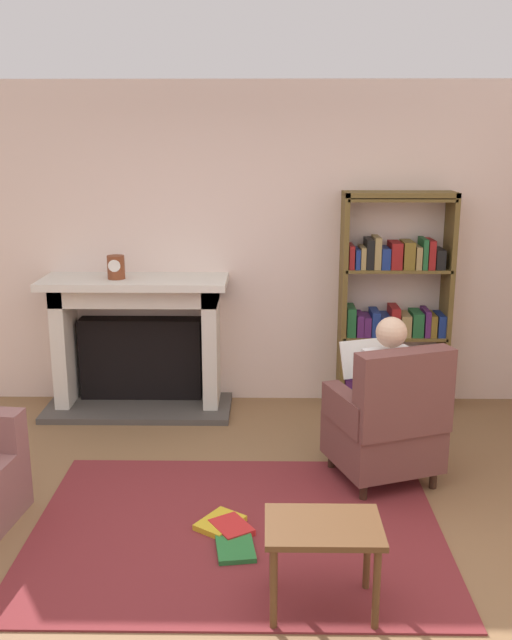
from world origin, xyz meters
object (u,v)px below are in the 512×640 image
Objects in this scene: mantel_clock at (116,267)px; bookshelf at (394,310)px; fireplace at (138,339)px; side_table at (323,538)px; armchair_reading at (388,423)px; seated_reader at (381,389)px.

mantel_clock is 2.32m from bookshelf.
mantel_clock is at bearing -143.47° from fireplace.
bookshelf is 2.89m from side_table.
seated_reader reaches higher than armchair_reading.
mantel_clock is 2.38m from seated_reader.
seated_reader is (-0.31, -1.31, -0.23)m from bookshelf.
bookshelf reaches higher than armchair_reading.
seated_reader is at bearing -90.00° from armchair_reading.
bookshelf is at bearing -123.09° from seated_reader.
side_table is (-0.80, -2.74, -0.46)m from bookshelf.
fireplace is at bearing -179.10° from bookshelf.
fireplace reaches higher than side_table.
armchair_reading is (1.88, -1.38, -0.17)m from fireplace.
fireplace reaches higher than armchair_reading.
fireplace is at bearing 36.53° from mantel_clock.
mantel_clock is at bearing -50.37° from seated_reader.
armchair_reading is at bearing 90.00° from seated_reader.
mantel_clock is 0.34× the size of side_table.
side_table is (-0.49, -1.44, -0.23)m from seated_reader.
bookshelf is 3.26× the size of side_table.
seated_reader reaches higher than side_table.
seated_reader is (1.98, -1.17, -0.61)m from mantel_clock.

